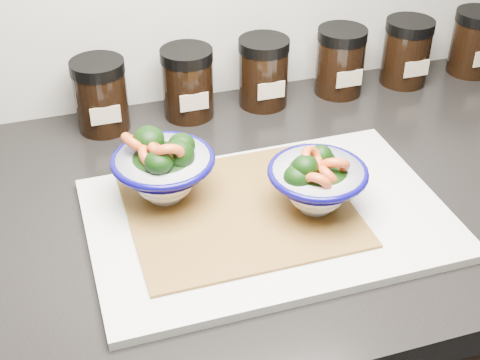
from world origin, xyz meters
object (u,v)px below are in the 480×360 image
object	(u,v)px
spice_jar_b	(188,83)
spice_jar_f	(474,42)
bowl_right	(317,181)
cutting_board	(268,218)
bowl_left	(164,168)
spice_jar_d	(340,61)
spice_jar_a	(101,95)
spice_jar_e	(406,52)
spice_jar_c	(263,72)

from	to	relation	value
spice_jar_b	spice_jar_f	world-z (taller)	same
bowl_right	spice_jar_f	size ratio (longest dim) A/B	1.12
bowl_right	spice_jar_f	distance (m)	0.53
cutting_board	bowl_left	bearing A→B (deg)	147.75
bowl_left	spice_jar_d	distance (m)	0.42
cutting_board	spice_jar_f	xyz separation A→B (m)	(0.49, 0.30, 0.05)
cutting_board	spice_jar_d	size ratio (longest dim) A/B	3.98
spice_jar_a	spice_jar_e	world-z (taller)	same
bowl_left	spice_jar_b	distance (m)	0.24
spice_jar_c	spice_jar_d	world-z (taller)	same
spice_jar_a	spice_jar_d	xyz separation A→B (m)	(0.40, 0.00, 0.00)
cutting_board	spice_jar_a	distance (m)	0.35
cutting_board	spice_jar_a	world-z (taller)	spice_jar_a
spice_jar_e	spice_jar_c	bearing A→B (deg)	180.00
bowl_left	spice_jar_d	xyz separation A→B (m)	(0.35, 0.23, -0.00)
cutting_board	spice_jar_f	distance (m)	0.58
spice_jar_d	spice_jar_f	bearing A→B (deg)	0.00
spice_jar_b	spice_jar_c	xyz separation A→B (m)	(0.13, 0.00, 0.00)
bowl_right	spice_jar_e	size ratio (longest dim) A/B	1.12
bowl_left	spice_jar_f	xyz separation A→B (m)	(0.61, 0.23, -0.00)
spice_jar_c	spice_jar_e	size ratio (longest dim) A/B	1.00
bowl_left	spice_jar_b	xyz separation A→B (m)	(0.09, 0.23, -0.00)
spice_jar_b	spice_jar_e	distance (m)	0.38
bowl_left	spice_jar_a	size ratio (longest dim) A/B	1.18
spice_jar_a	spice_jar_c	distance (m)	0.26
cutting_board	spice_jar_a	xyz separation A→B (m)	(-0.16, 0.30, 0.05)
spice_jar_f	spice_jar_c	bearing A→B (deg)	180.00
bowl_left	spice_jar_e	distance (m)	0.52
cutting_board	spice_jar_c	world-z (taller)	spice_jar_c
spice_jar_d	spice_jar_c	bearing A→B (deg)	180.00
spice_jar_b	spice_jar_f	distance (m)	0.52
bowl_left	spice_jar_c	size ratio (longest dim) A/B	1.18
bowl_left	spice_jar_e	bearing A→B (deg)	25.58
spice_jar_b	spice_jar_d	bearing A→B (deg)	0.00
cutting_board	spice_jar_e	distance (m)	0.47
spice_jar_c	spice_jar_e	xyz separation A→B (m)	(0.26, 0.00, 0.00)
spice_jar_b	spice_jar_e	xyz separation A→B (m)	(0.38, 0.00, 0.00)
bowl_right	spice_jar_c	bearing A→B (deg)	83.15
spice_jar_b	cutting_board	bearing A→B (deg)	-84.57
bowl_left	spice_jar_f	size ratio (longest dim) A/B	1.18
spice_jar_c	spice_jar_f	size ratio (longest dim) A/B	1.00
bowl_left	spice_jar_f	distance (m)	0.65
spice_jar_a	spice_jar_b	distance (m)	0.14
spice_jar_c	spice_jar_e	bearing A→B (deg)	0.00
spice_jar_b	spice_jar_f	size ratio (longest dim) A/B	1.00
spice_jar_b	spice_jar_f	bearing A→B (deg)	0.00
spice_jar_a	spice_jar_f	bearing A→B (deg)	0.00
bowl_right	spice_jar_a	bearing A→B (deg)	126.23
bowl_left	spice_jar_c	world-z (taller)	bowl_left
bowl_left	cutting_board	bearing A→B (deg)	-32.25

